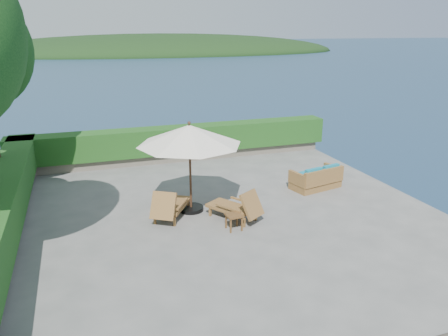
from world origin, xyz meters
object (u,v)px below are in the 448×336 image
object	(u,v)px
lounge_right	(237,207)
wicker_loveseat	(317,179)
side_table	(234,217)
patio_umbrella	(189,136)
lounge_left	(170,205)

from	to	relation	value
lounge_right	wicker_loveseat	distance (m)	3.61
side_table	wicker_loveseat	xyz separation A→B (m)	(3.60, 2.02, -0.04)
lounge_right	patio_umbrella	bearing A→B (deg)	102.53
wicker_loveseat	side_table	bearing A→B (deg)	-163.34
lounge_left	side_table	bearing A→B (deg)	-8.60
lounge_left	lounge_right	size ratio (longest dim) A/B	1.02
lounge_right	wicker_loveseat	bearing A→B (deg)	-9.26
patio_umbrella	lounge_left	xyz separation A→B (m)	(-0.68, -0.35, -1.82)
lounge_right	side_table	world-z (taller)	lounge_right
lounge_left	wicker_loveseat	bearing A→B (deg)	41.24
patio_umbrella	lounge_left	world-z (taller)	patio_umbrella
lounge_left	side_table	world-z (taller)	lounge_left
patio_umbrella	lounge_right	world-z (taller)	patio_umbrella
patio_umbrella	wicker_loveseat	bearing A→B (deg)	5.89
lounge_left	lounge_right	world-z (taller)	lounge_left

